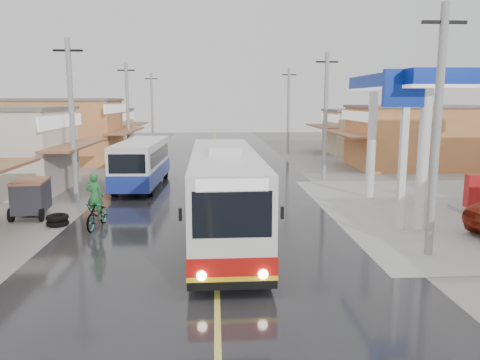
% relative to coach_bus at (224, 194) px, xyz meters
% --- Properties ---
extents(ground, '(120.00, 120.00, 0.00)m').
position_rel_coach_bus_xyz_m(ground, '(-0.31, -2.31, -1.68)').
color(ground, slate).
rests_on(ground, ground).
extents(road, '(12.00, 90.00, 0.02)m').
position_rel_coach_bus_xyz_m(road, '(-0.31, 12.69, -1.67)').
color(road, black).
rests_on(road, ground).
extents(centre_line, '(0.15, 90.00, 0.01)m').
position_rel_coach_bus_xyz_m(centre_line, '(-0.31, 12.69, -1.66)').
color(centre_line, '#D8CC4C').
rests_on(centre_line, road).
extents(shopfronts_left, '(11.00, 44.00, 5.20)m').
position_rel_coach_bus_xyz_m(shopfronts_left, '(-13.31, 15.69, -1.68)').
color(shopfronts_left, tan).
rests_on(shopfronts_left, ground).
extents(shopfronts_right, '(11.00, 44.00, 4.80)m').
position_rel_coach_bus_xyz_m(shopfronts_right, '(14.69, 9.69, -1.68)').
color(shopfronts_right, beige).
rests_on(shopfronts_right, ground).
extents(utility_poles_left, '(1.60, 50.00, 8.00)m').
position_rel_coach_bus_xyz_m(utility_poles_left, '(-7.31, 13.69, -1.68)').
color(utility_poles_left, gray).
rests_on(utility_poles_left, ground).
extents(utility_poles_right, '(1.60, 36.00, 8.00)m').
position_rel_coach_bus_xyz_m(utility_poles_right, '(6.69, 12.69, -1.68)').
color(utility_poles_right, gray).
rests_on(utility_poles_right, ground).
extents(coach_bus, '(2.67, 11.19, 3.48)m').
position_rel_coach_bus_xyz_m(coach_bus, '(0.00, 0.00, 0.00)').
color(coach_bus, silver).
rests_on(coach_bus, road).
extents(second_bus, '(2.44, 8.18, 2.69)m').
position_rel_coach_bus_xyz_m(second_bus, '(-4.61, 10.68, -0.23)').
color(second_bus, silver).
rests_on(second_bus, road).
extents(cyclist, '(0.97, 2.17, 2.26)m').
position_rel_coach_bus_xyz_m(cyclist, '(-5.05, 1.64, -0.94)').
color(cyclist, black).
rests_on(cyclist, ground).
extents(tricycle_near, '(1.65, 2.17, 1.65)m').
position_rel_coach_bus_xyz_m(tricycle_near, '(-8.33, 3.57, -0.73)').
color(tricycle_near, '#26262D').
rests_on(tricycle_near, ground).
extents(tyre_stack, '(0.90, 0.90, 0.46)m').
position_rel_coach_bus_xyz_m(tyre_stack, '(-6.76, 2.09, -1.45)').
color(tyre_stack, black).
rests_on(tyre_stack, ground).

